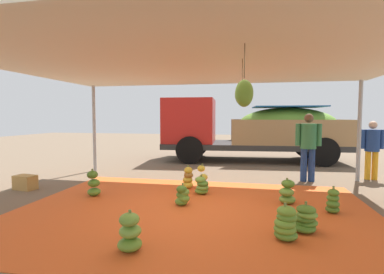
% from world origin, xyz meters
% --- Properties ---
extents(ground_plane, '(40.00, 40.00, 0.00)m').
position_xyz_m(ground_plane, '(0.00, 3.00, 0.00)').
color(ground_plane, brown).
extents(tarp_orange, '(6.44, 4.87, 0.01)m').
position_xyz_m(tarp_orange, '(0.00, 0.00, 0.01)').
color(tarp_orange, '#E05B23').
rests_on(tarp_orange, ground).
extents(tent_canopy, '(8.00, 7.00, 2.72)m').
position_xyz_m(tent_canopy, '(0.01, -0.09, 2.64)').
color(tent_canopy, '#9EA0A5').
rests_on(tent_canopy, ground).
extents(banana_bunch_0, '(0.34, 0.31, 0.60)m').
position_xyz_m(banana_bunch_0, '(-0.09, 1.65, 0.26)').
color(banana_bunch_0, '#996628').
rests_on(banana_bunch_0, tarp_orange).
extents(banana_bunch_1, '(0.35, 0.35, 0.55)m').
position_xyz_m(banana_bunch_1, '(-0.44, 1.62, 0.25)').
color(banana_bunch_1, gold).
rests_on(banana_bunch_1, tarp_orange).
extents(banana_bunch_2, '(0.31, 0.36, 0.59)m').
position_xyz_m(banana_bunch_2, '(-2.28, 0.57, 0.26)').
color(banana_bunch_2, '#518428').
rests_on(banana_bunch_2, tarp_orange).
extents(banana_bunch_3, '(0.41, 0.41, 0.44)m').
position_xyz_m(banana_bunch_3, '(-0.03, 1.16, 0.19)').
color(banana_bunch_3, '#60932D').
rests_on(banana_bunch_3, tarp_orange).
extents(banana_bunch_4, '(0.31, 0.33, 0.48)m').
position_xyz_m(banana_bunch_4, '(2.43, 0.37, 0.21)').
color(banana_bunch_4, '#477523').
rests_on(banana_bunch_4, tarp_orange).
extents(banana_bunch_5, '(0.45, 0.45, 0.52)m').
position_xyz_m(banana_bunch_5, '(1.48, -0.96, 0.23)').
color(banana_bunch_5, '#518428').
rests_on(banana_bunch_5, tarp_orange).
extents(banana_bunch_6, '(0.43, 0.44, 0.51)m').
position_xyz_m(banana_bunch_6, '(1.71, 0.80, 0.23)').
color(banana_bunch_6, '#6B9E38').
rests_on(banana_bunch_6, tarp_orange).
extents(banana_bunch_7, '(0.46, 0.45, 0.45)m').
position_xyz_m(banana_bunch_7, '(1.80, -0.59, 0.19)').
color(banana_bunch_7, '#477523').
rests_on(banana_bunch_7, tarp_orange).
extents(banana_bunch_8, '(0.40, 0.40, 0.53)m').
position_xyz_m(banana_bunch_8, '(-0.48, -1.69, 0.24)').
color(banana_bunch_8, '#60932D').
rests_on(banana_bunch_8, tarp_orange).
extents(banana_bunch_9, '(0.35, 0.33, 0.44)m').
position_xyz_m(banana_bunch_9, '(-0.26, 0.29, 0.20)').
color(banana_bunch_9, '#518428').
rests_on(banana_bunch_9, tarp_orange).
extents(cargo_truck_main, '(6.97, 2.89, 2.40)m').
position_xyz_m(cargo_truck_main, '(0.96, 6.50, 1.28)').
color(cargo_truck_main, '#2D2D2D').
rests_on(cargo_truck_main, ground).
extents(worker_0, '(0.65, 0.40, 1.78)m').
position_xyz_m(worker_0, '(2.49, 3.01, 1.04)').
color(worker_0, navy).
rests_on(worker_0, ground).
extents(worker_1, '(0.58, 0.36, 1.59)m').
position_xyz_m(worker_1, '(4.22, 3.57, 0.93)').
color(worker_1, orange).
rests_on(worker_1, ground).
extents(crate_0, '(0.53, 0.38, 0.33)m').
position_xyz_m(crate_0, '(-4.17, 0.81, 0.17)').
color(crate_0, '#B78947').
rests_on(crate_0, ground).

